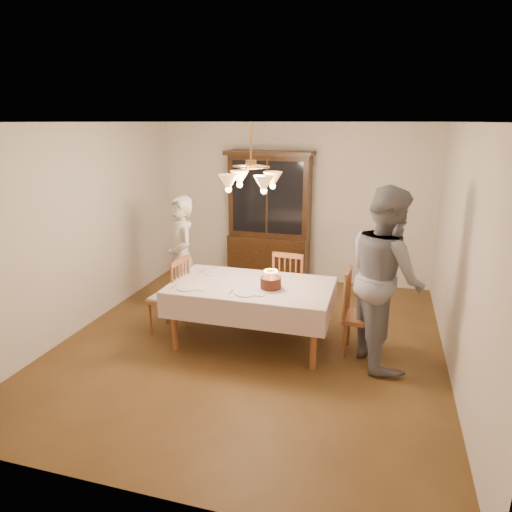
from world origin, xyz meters
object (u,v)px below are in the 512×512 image
(china_hutch, at_px, (269,221))
(elderly_woman, at_px, (182,257))
(dining_table, at_px, (251,290))
(chair_far_side, at_px, (291,290))
(birthday_cake, at_px, (271,283))

(china_hutch, relative_size, elderly_woman, 1.30)
(dining_table, bearing_deg, chair_far_side, 67.21)
(birthday_cake, bearing_deg, chair_far_side, 85.77)
(birthday_cake, bearing_deg, china_hutch, 104.61)
(dining_table, height_order, chair_far_side, chair_far_side)
(dining_table, xyz_separation_m, elderly_woman, (-1.16, 0.59, 0.15))
(dining_table, relative_size, elderly_woman, 1.14)
(elderly_woman, bearing_deg, chair_far_side, 57.00)
(china_hutch, height_order, chair_far_side, china_hutch)
(dining_table, xyz_separation_m, birthday_cake, (0.26, -0.09, 0.15))
(dining_table, bearing_deg, birthday_cake, -19.93)
(dining_table, height_order, birthday_cake, birthday_cake)
(birthday_cake, bearing_deg, dining_table, 160.07)
(chair_far_side, xyz_separation_m, elderly_woman, (-1.48, -0.18, 0.39))
(elderly_woman, xyz_separation_m, birthday_cake, (1.42, -0.68, -0.00))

